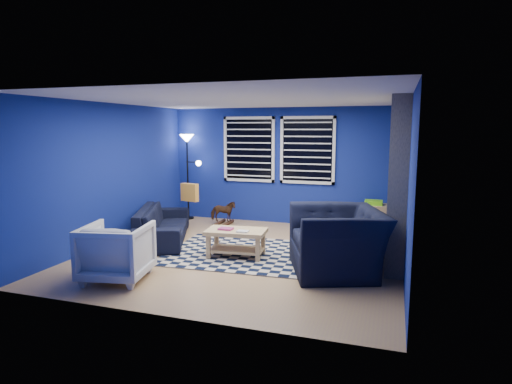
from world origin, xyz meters
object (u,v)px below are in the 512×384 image
armchair_big (337,241)px  floor_lamp (188,150)px  rocking_horse (223,211)px  coffee_table (236,237)px  armchair_bent (117,252)px  tv (402,164)px  sofa (163,224)px  cabinet (373,218)px

armchair_big → floor_lamp: floor_lamp is taller
rocking_horse → coffee_table: rocking_horse is taller
armchair_bent → tv: bearing=-146.8°
sofa → floor_lamp: floor_lamp is taller
rocking_horse → cabinet: bearing=-101.1°
sofa → floor_lamp: 2.31m
coffee_table → rocking_horse: bearing=117.6°
coffee_table → cabinet: bearing=50.8°
sofa → coffee_table: 1.75m
armchair_big → floor_lamp: size_ratio=0.73×
sofa → rocking_horse: sofa is taller
armchair_bent → cabinet: armchair_bent is taller
armchair_big → coffee_table: bearing=-117.0°
tv → cabinet: tv is taller
tv → floor_lamp: 4.58m
armchair_bent → coffee_table: bearing=-140.6°
sofa → floor_lamp: size_ratio=1.09×
sofa → armchair_big: armchair_big is taller
rocking_horse → floor_lamp: 1.66m
coffee_table → cabinet: size_ratio=1.29×
tv → coffee_table: tv is taller
armchair_big → tv: bearing=139.9°
coffee_table → tv: bearing=41.4°
sofa → cabinet: 4.12m
rocking_horse → cabinet: cabinet is taller
armchair_big → armchair_bent: bearing=-85.8°
sofa → armchair_big: 3.38m
sofa → armchair_bent: bearing=170.3°
sofa → armchair_bent: (0.48, -2.03, 0.09)m
floor_lamp → sofa: bearing=-77.6°
tv → armchair_big: bearing=-109.9°
coffee_table → floor_lamp: 3.44m
armchair_bent → coffee_table: size_ratio=0.86×
floor_lamp → cabinet: bearing=0.1°
tv → coffee_table: 3.50m
armchair_big → armchair_bent: (-2.81, -1.27, -0.07)m
armchair_big → cabinet: armchair_big is taller
rocking_horse → cabinet: 3.11m
sofa → cabinet: (3.66, 1.89, -0.02)m
tv → cabinet: 1.25m
tv → sofa: size_ratio=0.48×
coffee_table → armchair_big: bearing=-6.8°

